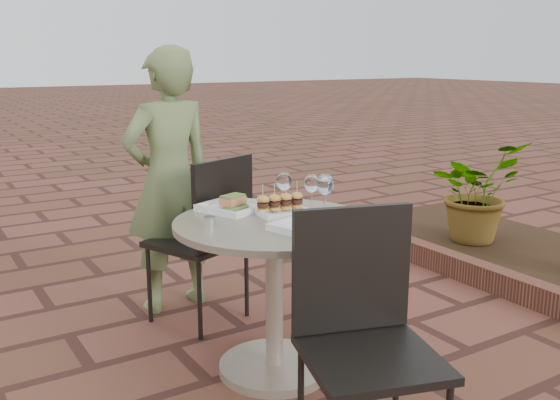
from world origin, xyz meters
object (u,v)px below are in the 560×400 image
chair_far (209,227)px  cafe_table (274,273)px  plate_sliders (280,206)px  plate_salmon (233,206)px  diner (169,181)px  chair_near (362,320)px  plate_tuna (308,226)px

chair_far → cafe_table: bearing=69.6°
chair_far → plate_sliders: chair_far is taller
plate_salmon → chair_far: bearing=82.4°
diner → plate_sliders: (0.19, -0.89, 0.01)m
cafe_table → chair_far: (-0.01, 0.64, 0.07)m
chair_near → plate_salmon: bearing=105.7°
cafe_table → plate_salmon: size_ratio=2.64×
chair_far → chair_near: (-0.08, -1.37, 0.00)m
chair_near → plate_sliders: (0.18, 0.82, 0.22)m
diner → plate_tuna: size_ratio=4.80×
chair_near → plate_sliders: bearing=94.8°
cafe_table → chair_far: 0.65m
chair_far → plate_tuna: bearing=71.9°
chair_far → diner: 0.41m
chair_near → plate_sliders: 0.87m
plate_salmon → plate_sliders: plate_sliders is taller
diner → cafe_table: bearing=90.5°
chair_near → plate_tuna: (0.13, 0.52, 0.20)m
chair_far → plate_sliders: size_ratio=3.74×
cafe_table → chair_far: size_ratio=0.97×
cafe_table → chair_near: bearing=-97.0°
chair_near → chair_far: bearing=104.0°
cafe_table → diner: size_ratio=0.60×
chair_near → plate_tuna: 0.57m
cafe_table → plate_sliders: bearing=46.8°
chair_near → plate_tuna: chair_near is taller
chair_far → plate_salmon: size_ratio=2.73×
plate_tuna → chair_far: bearing=93.5°
chair_far → chair_near: same height
cafe_table → diner: diner is taller
plate_tuna → diner: bearing=96.3°
diner → plate_salmon: size_ratio=4.40×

